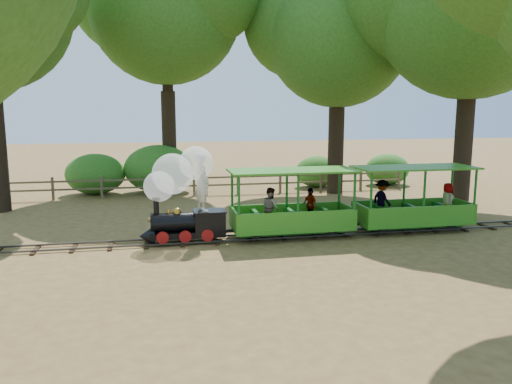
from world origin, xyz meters
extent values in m
plane|color=olive|center=(0.00, 0.00, 0.00)|extent=(90.00, 90.00, 0.00)
cube|color=#3F3D3A|center=(0.00, -0.30, 0.08)|extent=(22.00, 0.05, 0.05)
cube|color=#3F3D3A|center=(0.00, 0.30, 0.08)|extent=(22.00, 0.05, 0.05)
cube|color=#382314|center=(0.00, 0.00, 0.03)|extent=(0.12, 1.00, 0.05)
cube|color=#382314|center=(-5.00, 0.00, 0.03)|extent=(0.12, 1.00, 0.05)
cube|color=#382314|center=(5.00, 0.00, 0.03)|extent=(0.12, 1.00, 0.05)
cube|color=black|center=(-1.81, 0.00, 0.28)|extent=(2.15, 0.69, 0.18)
cylinder|color=black|center=(-2.15, 0.00, 0.64)|extent=(1.37, 0.55, 0.55)
cylinder|color=black|center=(-2.69, 0.00, 1.13)|extent=(0.16, 0.16, 0.43)
sphere|color=#B8822C|center=(-2.11, 0.00, 0.93)|extent=(0.25, 0.25, 0.25)
cylinder|color=#B8822C|center=(-2.35, 0.00, 0.95)|extent=(0.10, 0.10, 0.10)
cube|color=black|center=(-1.18, 0.00, 0.63)|extent=(0.88, 0.69, 0.54)
cube|color=black|center=(-1.18, 0.00, 0.92)|extent=(0.93, 0.74, 0.04)
cone|color=black|center=(-2.99, 0.00, 0.26)|extent=(0.44, 0.63, 0.63)
cylinder|color=#B8822C|center=(-2.87, 0.00, 0.74)|extent=(0.10, 0.14, 0.14)
cylinder|color=maroon|center=(-2.55, -0.35, 0.28)|extent=(0.35, 0.06, 0.35)
cylinder|color=maroon|center=(-2.55, 0.35, 0.28)|extent=(0.35, 0.06, 0.35)
cylinder|color=maroon|center=(-1.91, -0.35, 0.28)|extent=(0.35, 0.06, 0.35)
cylinder|color=maroon|center=(-1.91, 0.35, 0.28)|extent=(0.35, 0.06, 0.35)
cylinder|color=maroon|center=(-1.27, -0.35, 0.28)|extent=(0.35, 0.06, 0.35)
cylinder|color=maroon|center=(-1.27, 0.35, 0.28)|extent=(0.35, 0.06, 0.35)
sphere|color=white|center=(-2.60, 0.05, 1.69)|extent=(0.88, 0.88, 0.88)
sphere|color=white|center=(-2.20, 0.10, 2.03)|extent=(1.17, 1.17, 1.17)
sphere|color=white|center=(-1.52, 0.15, 2.32)|extent=(0.98, 0.98, 0.98)
imported|color=silver|center=(-1.39, -0.08, 1.78)|extent=(0.62, 0.73, 1.69)
cube|color=#368B1E|center=(1.34, 0.00, 0.34)|extent=(3.64, 1.39, 0.11)
cube|color=#166019|center=(1.34, 0.00, 0.21)|extent=(3.28, 0.54, 0.15)
cube|color=#368B1E|center=(1.34, -0.65, 0.66)|extent=(3.64, 0.06, 0.54)
cube|color=#368B1E|center=(1.34, 0.65, 0.66)|extent=(3.64, 0.06, 0.54)
cube|color=#368B1E|center=(1.34, 0.00, 2.05)|extent=(3.80, 1.55, 0.05)
cylinder|color=#166019|center=(-0.40, -0.63, 1.19)|extent=(0.08, 0.08, 1.71)
cylinder|color=#166019|center=(-0.40, 0.63, 1.19)|extent=(0.08, 0.08, 1.71)
cylinder|color=#166019|center=(3.07, -0.63, 1.19)|extent=(0.08, 0.08, 1.71)
cylinder|color=#166019|center=(3.07, 0.63, 1.19)|extent=(0.08, 0.08, 1.71)
cube|color=#166019|center=(0.24, 0.00, 0.60)|extent=(0.13, 1.18, 0.43)
cube|color=#166019|center=(1.34, 0.00, 0.60)|extent=(0.13, 1.18, 0.43)
cube|color=#166019|center=(2.43, 0.00, 0.60)|extent=(0.13, 1.18, 0.43)
cylinder|color=black|center=(0.17, -0.36, 0.25)|extent=(0.30, 0.06, 0.30)
cylinder|color=black|center=(0.17, 0.36, 0.25)|extent=(0.30, 0.06, 0.30)
cylinder|color=black|center=(2.50, -0.36, 0.25)|extent=(0.30, 0.06, 0.30)
cylinder|color=black|center=(2.50, 0.36, 0.25)|extent=(0.30, 0.06, 0.30)
imported|color=gray|center=(0.61, -0.23, 0.99)|extent=(0.60, 0.69, 1.21)
imported|color=gray|center=(1.99, 0.27, 0.93)|extent=(0.45, 0.68, 1.07)
cube|color=#368B1E|center=(5.33, 0.00, 0.34)|extent=(3.64, 1.39, 0.11)
cube|color=#166019|center=(5.33, 0.00, 0.21)|extent=(3.28, 0.54, 0.15)
cube|color=#368B1E|center=(5.33, -0.65, 0.66)|extent=(3.64, 0.06, 0.54)
cube|color=#368B1E|center=(5.33, 0.65, 0.66)|extent=(3.64, 0.06, 0.54)
cube|color=#368B1E|center=(5.33, 0.00, 2.05)|extent=(3.80, 1.55, 0.05)
cylinder|color=#166019|center=(3.60, -0.63, 1.19)|extent=(0.08, 0.08, 1.71)
cylinder|color=#166019|center=(3.60, 0.63, 1.19)|extent=(0.08, 0.08, 1.71)
cylinder|color=#166019|center=(7.07, -0.63, 1.19)|extent=(0.08, 0.08, 1.71)
cylinder|color=#166019|center=(7.07, 0.63, 1.19)|extent=(0.08, 0.08, 1.71)
cube|color=#166019|center=(4.24, 0.00, 0.60)|extent=(0.13, 1.18, 0.43)
cube|color=#166019|center=(5.33, 0.00, 0.60)|extent=(0.13, 1.18, 0.43)
cube|color=#166019|center=(6.43, 0.00, 0.60)|extent=(0.13, 1.18, 0.43)
cylinder|color=black|center=(4.17, -0.36, 0.25)|extent=(0.30, 0.06, 0.30)
cylinder|color=black|center=(4.17, 0.36, 0.25)|extent=(0.30, 0.06, 0.30)
cylinder|color=black|center=(6.50, -0.36, 0.25)|extent=(0.30, 0.06, 0.30)
cylinder|color=black|center=(6.50, 0.36, 0.25)|extent=(0.30, 0.06, 0.30)
imported|color=gray|center=(4.39, 0.25, 1.02)|extent=(0.65, 0.90, 1.26)
imported|color=gray|center=(6.40, -0.20, 0.97)|extent=(0.42, 0.60, 1.17)
cylinder|color=#2D2116|center=(-2.00, 9.50, 2.34)|extent=(0.66, 0.66, 4.67)
cylinder|color=#2D2116|center=(-2.00, 9.50, 6.01)|extent=(0.50, 0.50, 2.67)
sphere|color=#2B5219|center=(-2.00, 9.50, 8.38)|extent=(6.90, 6.90, 6.90)
cylinder|color=#2D2116|center=(5.50, 7.50, 1.97)|extent=(0.72, 0.72, 3.93)
cylinder|color=#2D2116|center=(5.50, 7.50, 5.06)|extent=(0.54, 0.54, 2.25)
sphere|color=#2B5219|center=(5.50, 7.50, 7.16)|extent=(6.50, 6.50, 6.50)
sphere|color=#2B5219|center=(7.12, 6.53, 7.97)|extent=(4.87, 4.87, 4.87)
sphere|color=#2B5219|center=(4.04, 8.64, 7.81)|extent=(5.20, 5.20, 5.20)
cylinder|color=#2D2116|center=(9.00, 3.00, 2.14)|extent=(0.68, 0.68, 4.28)
cylinder|color=#2D2116|center=(9.00, 3.00, 5.50)|extent=(0.51, 0.51, 2.45)
sphere|color=#2B5219|center=(9.00, 3.00, 7.81)|extent=(7.23, 7.23, 7.23)
cube|color=brown|center=(-9.00, 8.00, 0.50)|extent=(0.10, 0.10, 1.00)
cube|color=brown|center=(-7.00, 8.00, 0.50)|extent=(0.10, 0.10, 1.00)
cube|color=brown|center=(-5.00, 8.00, 0.50)|extent=(0.10, 0.10, 1.00)
cube|color=brown|center=(-3.00, 8.00, 0.50)|extent=(0.10, 0.10, 1.00)
cube|color=brown|center=(-1.00, 8.00, 0.50)|extent=(0.10, 0.10, 1.00)
cube|color=brown|center=(1.00, 8.00, 0.50)|extent=(0.10, 0.10, 1.00)
cube|color=brown|center=(3.00, 8.00, 0.50)|extent=(0.10, 0.10, 1.00)
cube|color=brown|center=(5.00, 8.00, 0.50)|extent=(0.10, 0.10, 1.00)
cube|color=brown|center=(7.00, 8.00, 0.50)|extent=(0.10, 0.10, 1.00)
cube|color=brown|center=(9.00, 8.00, 0.50)|extent=(0.10, 0.10, 1.00)
cube|color=brown|center=(0.00, 8.00, 0.80)|extent=(18.00, 0.06, 0.08)
cube|color=brown|center=(0.00, 8.00, 0.45)|extent=(18.00, 0.06, 0.08)
ellipsoid|color=#2D6B1E|center=(-5.38, 9.30, 0.93)|extent=(2.68, 2.06, 1.86)
ellipsoid|color=#2D6B1E|center=(-2.52, 9.30, 1.11)|extent=(3.20, 2.46, 2.22)
ellipsoid|color=#2D6B1E|center=(5.24, 9.30, 0.78)|extent=(2.24, 1.72, 1.55)
ellipsoid|color=#2D6B1E|center=(9.00, 9.30, 0.80)|extent=(2.30, 1.77, 1.59)
camera|label=1|loc=(-2.68, -14.28, 3.88)|focal=35.00mm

